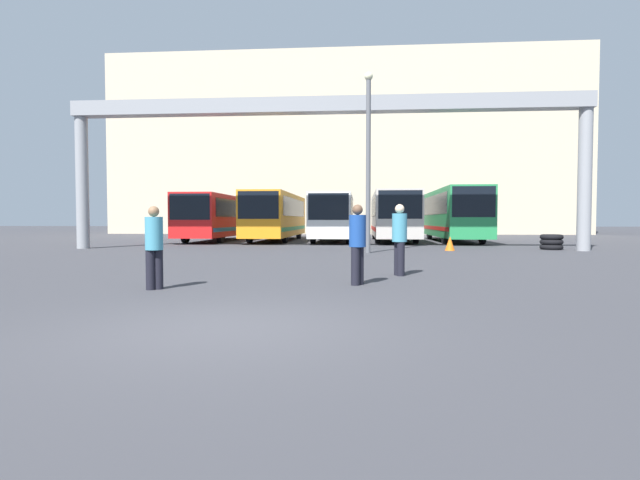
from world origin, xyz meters
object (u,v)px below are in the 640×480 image
pedestrian_mid_right (399,238)px  bus_slot_1 (277,214)px  bus_slot_2 (333,215)px  lamp_post (368,155)px  bus_slot_0 (217,215)px  pedestrian_near_right (154,245)px  tire_stack (551,242)px  bus_slot_3 (393,214)px  pedestrian_near_center (357,242)px  bus_slot_4 (453,212)px  traffic_cone (450,243)px

pedestrian_mid_right → bus_slot_1: bearing=-2.1°
bus_slot_2 → lamp_post: size_ratio=1.31×
bus_slot_0 → pedestrian_near_right: bearing=-76.8°
bus_slot_2 → tire_stack: (10.77, -7.86, -1.35)m
pedestrian_mid_right → bus_slot_3: bearing=-23.1°
pedestrian_near_right → pedestrian_near_center: bearing=-21.5°
bus_slot_3 → bus_slot_0: bearing=-177.2°
bus_slot_4 → bus_slot_2: bearing=-173.9°
bus_slot_4 → pedestrian_near_center: (-6.11, -22.27, -0.98)m
bus_slot_2 → traffic_cone: bus_slot_2 is taller
traffic_cone → lamp_post: bearing=-153.5°
bus_slot_2 → bus_slot_3: size_ratio=0.84×
bus_slot_2 → pedestrian_near_right: 22.62m
bus_slot_2 → traffic_cone: size_ratio=15.17×
lamp_post → tire_stack: bearing=19.4°
pedestrian_near_center → lamp_post: (0.39, 10.52, 3.24)m
bus_slot_1 → bus_slot_0: bearing=-169.2°
pedestrian_mid_right → lamp_post: lamp_post is taller
bus_slot_2 → traffic_cone: bearing=-57.2°
pedestrian_near_center → lamp_post: lamp_post is taller
bus_slot_0 → traffic_cone: bus_slot_0 is taller
pedestrian_mid_right → tire_stack: (8.05, 11.68, -0.60)m
bus_slot_3 → traffic_cone: size_ratio=17.96×
bus_slot_0 → bus_slot_2: bearing=-2.5°
bus_slot_3 → bus_slot_4: 3.90m
bus_slot_3 → bus_slot_4: (3.89, -0.09, 0.11)m
bus_slot_4 → traffic_cone: size_ratio=17.68×
bus_slot_1 → tire_stack: 17.24m
bus_slot_4 → pedestrian_near_right: bus_slot_4 is taller
pedestrian_near_right → bus_slot_4: bearing=30.7°
bus_slot_0 → tire_stack: (18.56, -8.20, -1.36)m
bus_slot_0 → bus_slot_2: bus_slot_0 is taller
traffic_cone → tire_stack: tire_stack is taller
bus_slot_2 → pedestrian_near_center: size_ratio=5.75×
bus_slot_1 → bus_slot_3: 7.79m
traffic_cone → lamp_post: (-3.77, -1.88, 3.84)m
bus_slot_2 → pedestrian_mid_right: bus_slot_2 is taller
bus_slot_1 → bus_slot_2: bearing=-15.5°
bus_slot_0 → bus_slot_3: size_ratio=0.90×
bus_slot_4 → tire_stack: bus_slot_4 is taller
bus_slot_2 → tire_stack: size_ratio=9.63×
pedestrian_mid_right → pedestrian_near_right: size_ratio=1.07×
bus_slot_3 → bus_slot_4: size_ratio=1.02×
bus_slot_1 → tire_stack: (14.67, -8.94, -1.43)m
pedestrian_near_center → bus_slot_2: bearing=-144.1°
pedestrian_near_center → pedestrian_near_right: bearing=-44.3°
pedestrian_near_center → traffic_cone: (4.16, 12.39, -0.59)m
bus_slot_1 → pedestrian_mid_right: bus_slot_1 is taller
pedestrian_near_center → tire_stack: bearing=177.6°
tire_stack → bus_slot_1: bearing=148.6°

